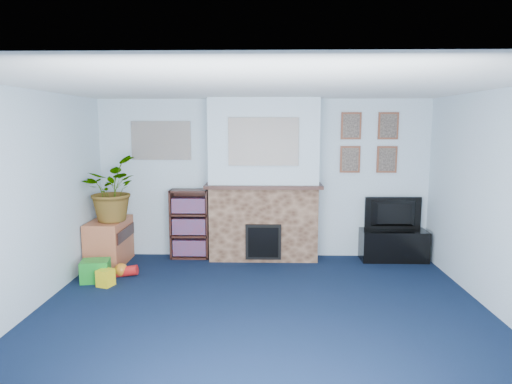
{
  "coord_description": "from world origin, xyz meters",
  "views": [
    {
      "loc": [
        0.05,
        -4.65,
        2.03
      ],
      "look_at": [
        -0.08,
        0.78,
        1.22
      ],
      "focal_mm": 32.0,
      "sensor_mm": 36.0,
      "label": 1
    }
  ],
  "objects_px": {
    "television": "(394,214)",
    "sideboard": "(109,240)",
    "bookshelf": "(190,225)",
    "tv_stand": "(393,245)"
  },
  "relations": [
    {
      "from": "television",
      "to": "sideboard",
      "type": "relative_size",
      "value": 1.0
    },
    {
      "from": "bookshelf",
      "to": "sideboard",
      "type": "height_order",
      "value": "bookshelf"
    },
    {
      "from": "tv_stand",
      "to": "bookshelf",
      "type": "distance_m",
      "value": 3.08
    },
    {
      "from": "bookshelf",
      "to": "television",
      "type": "bearing_deg",
      "value": -1.05
    },
    {
      "from": "tv_stand",
      "to": "bookshelf",
      "type": "relative_size",
      "value": 0.92
    },
    {
      "from": "bookshelf",
      "to": "sideboard",
      "type": "relative_size",
      "value": 1.25
    },
    {
      "from": "tv_stand",
      "to": "sideboard",
      "type": "bearing_deg",
      "value": -176.18
    },
    {
      "from": "television",
      "to": "bookshelf",
      "type": "relative_size",
      "value": 0.8
    },
    {
      "from": "tv_stand",
      "to": "sideboard",
      "type": "xyz_separation_m",
      "value": [
        -4.19,
        -0.28,
        0.12
      ]
    },
    {
      "from": "tv_stand",
      "to": "television",
      "type": "height_order",
      "value": "television"
    }
  ]
}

